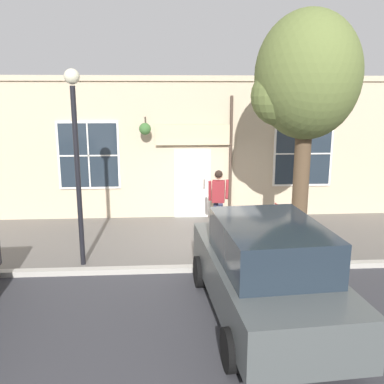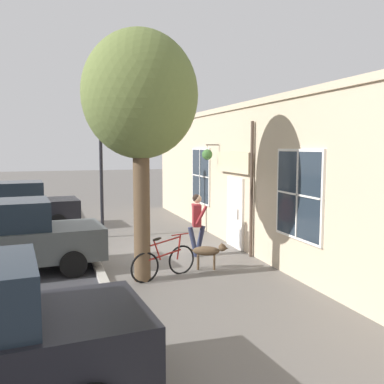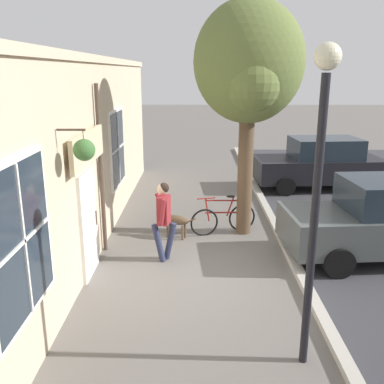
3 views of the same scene
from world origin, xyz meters
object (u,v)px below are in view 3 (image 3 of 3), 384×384
Objects in this scene: street_tree_by_curb at (249,67)px; dog_on_leash at (174,220)px; street_lamp at (319,164)px; pedestrian_walking at (164,214)px; leaning_bicycle at (223,218)px; parked_car_far_end at (320,163)px.

dog_on_leash is at bearing -170.35° from street_tree_by_curb.
dog_on_leash is 0.18× the size of street_tree_by_curb.
street_lamp is at bearing -66.14° from dog_on_leash.
pedestrian_walking is 2.23m from leaning_bicycle.
leaning_bicycle is 5.59m from street_lamp.
pedestrian_walking reaches higher than leaning_bicycle.
street_tree_by_curb reaches higher than leaning_bicycle.
dog_on_leash is 0.61× the size of leaning_bicycle.
street_lamp is (2.18, -3.32, 1.79)m from pedestrian_walking.
parked_car_far_end is 1.04× the size of street_lamp.
dog_on_leash is at bearing -164.91° from leaning_bicycle.
pedestrian_walking is 4.36m from street_lamp.
leaning_bicycle is (1.36, 1.64, -0.66)m from pedestrian_walking.
street_tree_by_curb is 3.68m from leaning_bicycle.
leaning_bicycle is at bearing 50.25° from pedestrian_walking.
street_tree_by_curb is 1.25× the size of parked_car_far_end.
leaning_bicycle is at bearing 15.09° from dog_on_leash.
parked_car_far_end is (4.78, 4.65, 0.43)m from dog_on_leash.
leaning_bicycle is 0.39× the size of street_lamp.
pedestrian_walking is 0.41× the size of street_lamp.
street_tree_by_curb is at bearing -124.97° from parked_car_far_end.
dog_on_leash is 0.24× the size of street_lamp.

